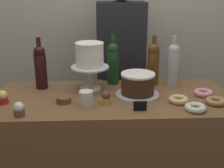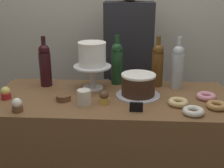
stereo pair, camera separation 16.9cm
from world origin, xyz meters
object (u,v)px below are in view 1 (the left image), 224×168
at_px(coffee_cup_ceramic, 86,98).
at_px(cake_stand_pedestal, 90,74).
at_px(wine_bottle_clear, 173,64).
at_px(barista_figure, 120,76).
at_px(wine_bottle_dark_red, 40,66).
at_px(chocolate_round_cake, 138,83).
at_px(cupcake_chocolate, 106,98).
at_px(donut_sugar, 195,108).
at_px(cupcake_lemon, 3,97).
at_px(donut_pink, 203,92).
at_px(donut_maple, 216,101).
at_px(cookie_stack, 64,100).
at_px(wine_bottle_green, 113,62).
at_px(wine_bottle_amber, 153,63).
at_px(cupcake_vanilla, 19,109).
at_px(price_sign_chalkboard, 140,106).
at_px(donut_glazed, 179,100).
at_px(white_layer_cake, 90,55).

bearing_deg(coffee_cup_ceramic, cake_stand_pedestal, 86.42).
relative_size(wine_bottle_clear, barista_figure, 0.20).
xyz_separation_m(wine_bottle_dark_red, coffee_cup_ceramic, (0.30, -0.30, -0.10)).
height_order(chocolate_round_cake, cupcake_chocolate, chocolate_round_cake).
bearing_deg(donut_sugar, wine_bottle_dark_red, 155.77).
bearing_deg(cupcake_lemon, wine_bottle_dark_red, 55.28).
bearing_deg(cupcake_chocolate, cake_stand_pedestal, 111.30).
distance_m(donut_pink, donut_maple, 0.14).
bearing_deg(cookie_stack, coffee_cup_ceramic, -22.56).
bearing_deg(wine_bottle_green, coffee_cup_ceramic, -113.88).
height_order(cake_stand_pedestal, donut_pink, cake_stand_pedestal).
distance_m(chocolate_round_cake, donut_pink, 0.40).
xyz_separation_m(cake_stand_pedestal, cupcake_lemon, (-0.48, -0.20, -0.07)).
distance_m(wine_bottle_green, wine_bottle_amber, 0.26).
xyz_separation_m(chocolate_round_cake, wine_bottle_dark_red, (-0.60, 0.16, 0.07)).
xyz_separation_m(donut_pink, coffee_cup_ceramic, (-0.69, -0.13, 0.03)).
xyz_separation_m(cupcake_vanilla, donut_maple, (1.05, 0.10, -0.02)).
distance_m(wine_bottle_green, coffee_cup_ceramic, 0.42).
height_order(wine_bottle_amber, donut_maple, wine_bottle_amber).
xyz_separation_m(cake_stand_pedestal, cookie_stack, (-0.14, -0.21, -0.09)).
distance_m(wine_bottle_clear, price_sign_chalkboard, 0.49).
xyz_separation_m(cupcake_vanilla, donut_glazed, (0.85, 0.14, -0.02)).
height_order(price_sign_chalkboard, barista_figure, barista_figure).
relative_size(donut_glazed, price_sign_chalkboard, 1.60).
bearing_deg(white_layer_cake, donut_sugar, -31.87).
height_order(cupcake_lemon, cupcake_vanilla, same).
bearing_deg(price_sign_chalkboard, wine_bottle_green, 105.00).
bearing_deg(cake_stand_pedestal, cookie_stack, -125.15).
height_order(white_layer_cake, cookie_stack, white_layer_cake).
bearing_deg(donut_sugar, donut_glazed, 117.31).
xyz_separation_m(white_layer_cake, cupcake_chocolate, (0.09, -0.24, -0.19)).
xyz_separation_m(cupcake_vanilla, donut_sugar, (0.91, 0.02, -0.02)).
height_order(chocolate_round_cake, coffee_cup_ceramic, chocolate_round_cake).
bearing_deg(cupcake_vanilla, donut_pink, 13.22).
height_order(white_layer_cake, cupcake_vanilla, white_layer_cake).
bearing_deg(donut_pink, donut_glazed, -149.39).
bearing_deg(cupcake_vanilla, price_sign_chalkboard, 3.27).
relative_size(cake_stand_pedestal, wine_bottle_dark_red, 0.72).
relative_size(white_layer_cake, barista_figure, 0.11).
bearing_deg(donut_maple, coffee_cup_ceramic, 179.25).
xyz_separation_m(cake_stand_pedestal, wine_bottle_amber, (0.41, 0.09, 0.04)).
bearing_deg(wine_bottle_dark_red, wine_bottle_amber, 3.38).
distance_m(donut_glazed, barista_figure, 0.72).
distance_m(cupcake_lemon, donut_sugar, 1.05).
xyz_separation_m(wine_bottle_dark_red, cupcake_vanilla, (-0.04, -0.41, -0.11)).
height_order(cupcake_chocolate, coffee_cup_ceramic, coffee_cup_ceramic).
distance_m(cake_stand_pedestal, wine_bottle_green, 0.19).
height_order(wine_bottle_clear, donut_glazed, wine_bottle_clear).
bearing_deg(price_sign_chalkboard, barista_figure, 93.54).
bearing_deg(cupcake_chocolate, wine_bottle_dark_red, 145.23).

